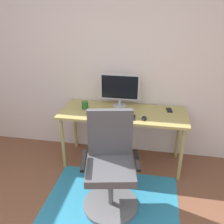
{
  "coord_description": "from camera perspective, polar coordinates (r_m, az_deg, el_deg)",
  "views": [
    {
      "loc": [
        0.71,
        -1.01,
        2.04
      ],
      "look_at": [
        0.25,
        1.56,
        0.87
      ],
      "focal_mm": 38.87,
      "sensor_mm": 36.0,
      "label": 1
    }
  ],
  "objects": [
    {
      "name": "coffee_cup",
      "position": [
        3.22,
        -6.39,
        1.64
      ],
      "size": [
        0.09,
        0.09,
        0.1
      ],
      "primitive_type": "cylinder",
      "color": "#245D25",
      "rests_on": "desk"
    },
    {
      "name": "area_rug",
      "position": [
        2.93,
        0.04,
        -19.84
      ],
      "size": [
        1.47,
        1.01,
        0.01
      ],
      "primitive_type": "cube",
      "color": "teal",
      "rests_on": "ground"
    },
    {
      "name": "desk",
      "position": [
        3.15,
        2.6,
        -1.19
      ],
      "size": [
        1.63,
        0.64,
        0.77
      ],
      "color": "tan",
      "rests_on": "ground"
    },
    {
      "name": "office_chair",
      "position": [
        2.63,
        -0.38,
        -13.84
      ],
      "size": [
        0.63,
        0.6,
        1.07
      ],
      "rotation": [
        0.0,
        0.0,
        0.19
      ],
      "color": "slate",
      "rests_on": "ground"
    },
    {
      "name": "monitor",
      "position": [
        3.2,
        1.83,
        5.62
      ],
      "size": [
        0.52,
        0.18,
        0.45
      ],
      "color": "#B2B2B7",
      "rests_on": "desk"
    },
    {
      "name": "keyboard",
      "position": [
        2.97,
        1.31,
        -1.01
      ],
      "size": [
        0.43,
        0.13,
        0.02
      ],
      "primitive_type": "cube",
      "color": "black",
      "rests_on": "desk"
    },
    {
      "name": "computer_mouse",
      "position": [
        2.93,
        7.57,
        -1.43
      ],
      "size": [
        0.06,
        0.1,
        0.03
      ],
      "primitive_type": "ellipsoid",
      "color": "black",
      "rests_on": "desk"
    },
    {
      "name": "wall_back",
      "position": [
        3.37,
        -2.28,
        11.48
      ],
      "size": [
        6.0,
        0.1,
        2.6
      ],
      "primitive_type": "cube",
      "color": "silver",
      "rests_on": "ground"
    },
    {
      "name": "cell_phone",
      "position": [
        3.24,
        13.32,
        0.44
      ],
      "size": [
        0.09,
        0.15,
        0.01
      ],
      "primitive_type": "cube",
      "rotation": [
        0.0,
        0.0,
        0.15
      ],
      "color": "black",
      "rests_on": "desk"
    }
  ]
}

